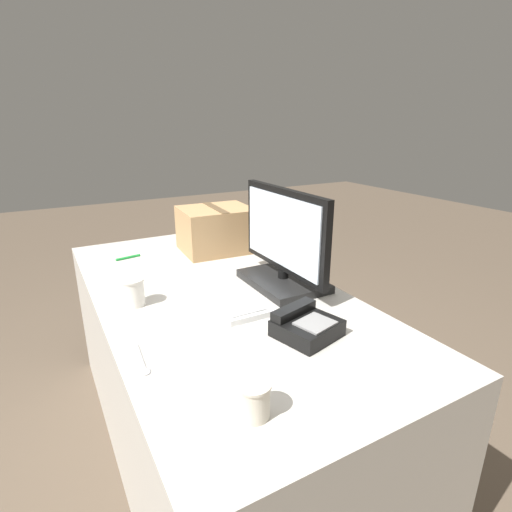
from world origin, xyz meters
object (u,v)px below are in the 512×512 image
spoon (143,364)px  paper_cup_left (133,292)px  desk_phone (306,326)px  cardboard_box (216,229)px  keyboard (227,295)px  pen_marker (128,257)px  monitor (283,247)px  paper_cup_right (254,399)px

spoon → paper_cup_left: bearing=174.3°
desk_phone → cardboard_box: size_ratio=0.59×
paper_cup_left → cardboard_box: cardboard_box is taller
keyboard → paper_cup_left: size_ratio=4.12×
desk_phone → spoon: (-0.09, -0.50, -0.03)m
keyboard → desk_phone: size_ratio=1.96×
desk_phone → pen_marker: (-1.04, -0.33, -0.03)m
monitor → spoon: (0.30, -0.66, -0.16)m
paper_cup_left → paper_cup_right: (0.73, 0.10, -0.01)m
monitor → cardboard_box: monitor is taller
pen_marker → desk_phone: bearing=-81.9°
spoon → pen_marker: (-0.95, 0.16, 0.00)m
keyboard → cardboard_box: 0.63m
keyboard → desk_phone: bearing=16.0°
paper_cup_left → spoon: bearing=-9.8°
monitor → pen_marker: 0.83m
desk_phone → paper_cup_right: bearing=-67.8°
cardboard_box → pen_marker: 0.46m
spoon → pen_marker: bearing=174.3°
spoon → pen_marker: pen_marker is taller
desk_phone → spoon: bearing=-114.6°
paper_cup_right → paper_cup_left: bearing=-171.8°
paper_cup_right → monitor: bearing=142.4°
paper_cup_left → monitor: bearing=80.1°
spoon → cardboard_box: cardboard_box is taller
monitor → keyboard: bearing=-87.2°
monitor → desk_phone: bearing=-22.6°
keyboard → paper_cup_left: paper_cup_left is taller
paper_cup_left → keyboard: bearing=70.3°
desk_phone → paper_cup_right: 0.40m
paper_cup_left → paper_cup_right: 0.74m
keyboard → spoon: bearing=-53.7°
paper_cup_right → pen_marker: paper_cup_right is taller
paper_cup_left → cardboard_box: bearing=130.8°
cardboard_box → pen_marker: size_ratio=3.05×
paper_cup_left → cardboard_box: size_ratio=0.28×
paper_cup_left → desk_phone: bearing=41.3°
monitor → spoon: size_ratio=3.24×
desk_phone → spoon: desk_phone is taller
monitor → paper_cup_right: bearing=-37.6°
keyboard → spoon: (0.29, -0.39, -0.01)m
paper_cup_left → cardboard_box: (-0.46, 0.54, 0.06)m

